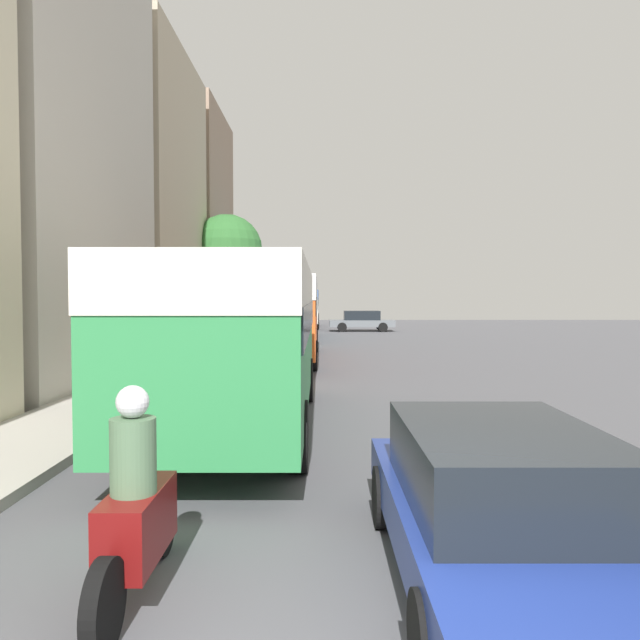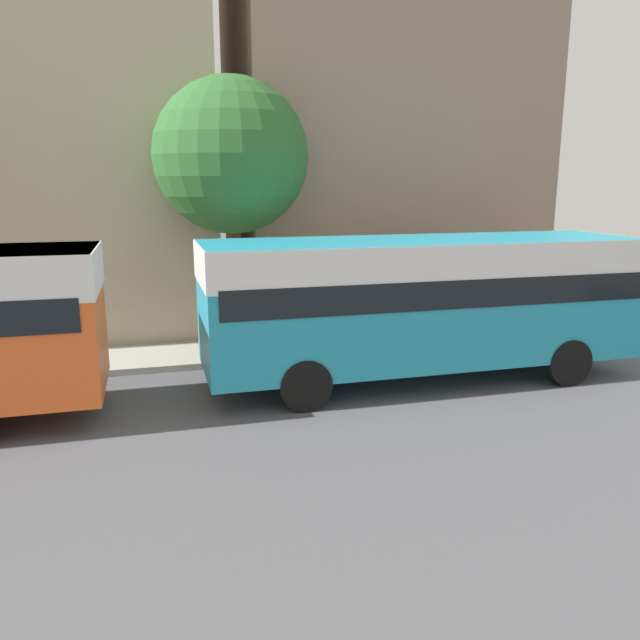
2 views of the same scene
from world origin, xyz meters
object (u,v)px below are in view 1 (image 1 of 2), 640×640
Objects in this scene: bus_lead at (244,324)px; car_crossing at (503,503)px; bus_following at (287,307)px; bus_rear at (305,303)px; bus_third_in_line at (295,304)px; pedestrian_near_curb at (176,333)px; motorcycle_behind_lead at (139,514)px; car_far_curb at (365,320)px.

bus_lead reaches higher than car_crossing.
bus_following is 1.07× the size of bus_rear.
bus_third_in_line is (-0.24, 12.06, -0.03)m from bus_following.
bus_third_in_line is 2.08× the size of car_crossing.
pedestrian_near_curb is at bearing 109.11° from bus_lead.
bus_following is at bearing -88.85° from bus_third_in_line.
bus_lead is 36.91m from bus_rear.
bus_third_in_line is at bearing 95.79° from car_crossing.
motorcycle_behind_lead is (-0.10, -18.65, -1.32)m from bus_following.
car_far_curb is at bearing 58.39° from bus_third_in_line.
bus_following is 12.06m from bus_third_in_line.
bus_following reaches higher than car_far_curb.
pedestrian_near_curb is (-6.92, 17.78, 0.36)m from car_crossing.
motorcycle_behind_lead reaches higher than car_crossing.
bus_third_in_line reaches higher than car_crossing.
car_crossing is at bearing -68.74° from pedestrian_near_curb.
bus_lead is 6.58m from motorcycle_behind_lead.
car_crossing is at bearing -81.21° from bus_following.
motorcycle_behind_lead is 2.97m from car_crossing.
car_far_curb is (4.36, 38.02, 0.06)m from motorcycle_behind_lead.
bus_third_in_line is 30.74m from car_crossing.
motorcycle_behind_lead is (-0.10, -43.37, -1.20)m from bus_rear.
car_far_curb is (4.26, -5.35, -1.14)m from bus_rear.
pedestrian_near_curb is at bearing -99.06° from bus_rear.
car_far_curb is 21.73m from pedestrian_near_curb.
car_far_curb is (4.49, 7.30, -1.23)m from bus_third_in_line.
bus_following is at bearing -89.99° from bus_rear.
car_far_curb is at bearing 67.51° from pedestrian_near_curb.
car_far_curb is at bearing 82.18° from bus_lead.
pedestrian_near_curb is (-3.82, -12.78, -0.89)m from bus_third_in_line.
car_crossing is 1.00× the size of car_far_curb.
bus_following is at bearing 167.61° from car_far_curb.
bus_following is 4.22m from pedestrian_near_curb.
car_crossing is at bearing -86.21° from bus_rear.
car_far_curb is (1.39, 37.86, 0.03)m from car_crossing.
car_far_curb is at bearing -51.52° from bus_rear.
bus_third_in_line is at bearing 148.39° from car_far_curb.
bus_lead is 12.18m from pedestrian_near_curb.
motorcycle_behind_lead is 18.37m from pedestrian_near_curb.
bus_third_in_line is (-0.16, 24.25, 0.05)m from bus_lead.
bus_following reaches higher than bus_rear.
pedestrian_near_curb is at bearing 102.44° from motorcycle_behind_lead.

